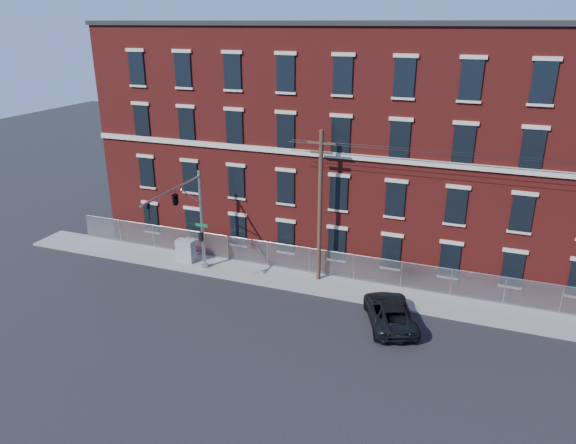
% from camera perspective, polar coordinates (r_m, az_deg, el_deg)
% --- Properties ---
extents(ground, '(140.00, 140.00, 0.00)m').
position_cam_1_polar(ground, '(31.87, -3.30, -9.96)').
color(ground, black).
rests_on(ground, ground).
extents(sidewalk, '(65.00, 3.00, 0.12)m').
position_cam_1_polar(sidewalk, '(34.08, 19.40, -8.93)').
color(sidewalk, gray).
rests_on(sidewalk, ground).
extents(mill_building, '(55.30, 14.32, 16.30)m').
position_cam_1_polar(mill_building, '(39.76, 21.31, 7.57)').
color(mill_building, maroon).
rests_on(mill_building, ground).
extents(chain_link_fence, '(59.06, 0.06, 1.85)m').
position_cam_1_polar(chain_link_fence, '(34.79, 19.68, -6.48)').
color(chain_link_fence, '#A5A8AD').
rests_on(chain_link_fence, ground).
extents(traffic_signal_mast, '(0.90, 6.75, 7.00)m').
position_cam_1_polar(traffic_signal_mast, '(33.99, -11.30, 1.68)').
color(traffic_signal_mast, '#9EA0A5').
rests_on(traffic_signal_mast, ground).
extents(utility_pole_near, '(1.80, 0.28, 10.00)m').
position_cam_1_polar(utility_pole_near, '(33.78, 3.45, 1.85)').
color(utility_pole_near, '#402B20').
rests_on(utility_pole_near, ground).
extents(pickup_truck, '(4.21, 5.79, 1.46)m').
position_cam_1_polar(pickup_truck, '(31.27, 10.86, -9.43)').
color(pickup_truck, black).
rests_on(pickup_truck, ground).
extents(utility_cabinet, '(1.32, 0.71, 1.62)m').
position_cam_1_polar(utility_cabinet, '(38.61, -10.92, -3.05)').
color(utility_cabinet, '#919497').
rests_on(utility_cabinet, sidewalk).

